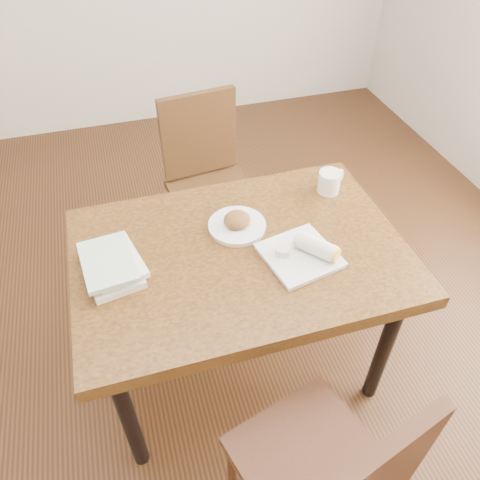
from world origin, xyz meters
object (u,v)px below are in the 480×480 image
object	(u,v)px
chair_far	(208,175)
coffee_mug	(330,181)
table	(240,265)
book_stack	(112,265)
plate_scone	(237,224)
plate_burrito	(305,253)
chair_near	(331,475)

from	to	relation	value
chair_far	coffee_mug	world-z (taller)	chair_far
table	book_stack	bearing A→B (deg)	177.01
plate_scone	coffee_mug	xyz separation A→B (m)	(0.45, 0.12, 0.03)
plate_burrito	book_stack	xyz separation A→B (m)	(-0.68, 0.13, 0.01)
table	chair_near	distance (m)	0.79
table	coffee_mug	xyz separation A→B (m)	(0.47, 0.24, 0.13)
plate_scone	plate_burrito	size ratio (longest dim) A/B	0.77
book_stack	plate_scone	bearing A→B (deg)	11.15
chair_near	coffee_mug	size ratio (longest dim) A/B	7.06
table	plate_scone	bearing A→B (deg)	78.69
chair_far	plate_scone	size ratio (longest dim) A/B	4.19
chair_near	book_stack	world-z (taller)	chair_near
chair_far	coffee_mug	bearing A→B (deg)	-52.81
plate_scone	coffee_mug	size ratio (longest dim) A/B	1.68
chair_near	chair_far	bearing A→B (deg)	89.48
chair_near	coffee_mug	bearing A→B (deg)	67.24
book_stack	chair_far	bearing A→B (deg)	55.38
plate_scone	book_stack	bearing A→B (deg)	-168.85
plate_scone	book_stack	distance (m)	0.50
chair_far	plate_scone	distance (m)	0.70
chair_near	plate_scone	world-z (taller)	chair_near
chair_near	coffee_mug	distance (m)	1.13
plate_burrito	coffee_mug	bearing A→B (deg)	53.58
plate_scone	plate_burrito	bearing A→B (deg)	-50.12
table	chair_near	world-z (taller)	chair_near
chair_far	book_stack	xyz separation A→B (m)	(-0.53, -0.76, 0.24)
table	plate_scone	world-z (taller)	plate_scone
table	chair_far	distance (m)	0.80
chair_far	book_stack	world-z (taller)	chair_far
table	plate_burrito	bearing A→B (deg)	-26.52
chair_near	chair_far	size ratio (longest dim) A/B	1.00
coffee_mug	plate_burrito	xyz separation A→B (m)	(-0.26, -0.35, -0.02)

